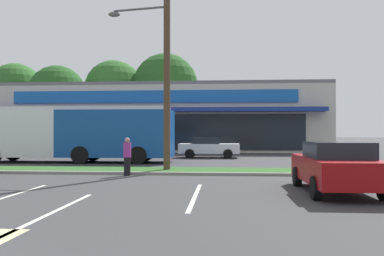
{
  "coord_description": "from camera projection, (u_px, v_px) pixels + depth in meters",
  "views": [
    {
      "loc": [
        4.68,
        -3.75,
        1.83
      ],
      "look_at": [
        2.96,
        18.1,
        2.01
      ],
      "focal_mm": 37.2,
      "sensor_mm": 36.0,
      "label": 1
    }
  ],
  "objects": [
    {
      "name": "grass_median",
      "position": [
        120.0,
        170.0,
        18.05
      ],
      "size": [
        56.0,
        2.2,
        0.12
      ],
      "primitive_type": "cube",
      "color": "#2D5B23",
      "rests_on": "ground_plane"
    },
    {
      "name": "curb_lip",
      "position": [
        113.0,
        173.0,
        16.83
      ],
      "size": [
        56.0,
        0.24,
        0.12
      ],
      "primitive_type": "cube",
      "color": "gray",
      "rests_on": "ground_plane"
    },
    {
      "name": "parking_stripe_1",
      "position": [
        7.0,
        197.0,
        11.06
      ],
      "size": [
        0.12,
        4.8,
        0.01
      ],
      "primitive_type": "cube",
      "color": "silver",
      "rests_on": "ground_plane"
    },
    {
      "name": "parking_stripe_2",
      "position": [
        55.0,
        211.0,
        9.07
      ],
      "size": [
        0.12,
        4.8,
        0.01
      ],
      "primitive_type": "cube",
      "color": "silver",
      "rests_on": "ground_plane"
    },
    {
      "name": "parking_stripe_3",
      "position": [
        195.0,
        196.0,
        11.23
      ],
      "size": [
        0.12,
        4.8,
        0.01
      ],
      "primitive_type": "cube",
      "color": "silver",
      "rests_on": "ground_plane"
    },
    {
      "name": "storefront_building",
      "position": [
        162.0,
        119.0,
        39.4
      ],
      "size": [
        30.89,
        11.91,
        6.18
      ],
      "color": "#BCB7AD",
      "rests_on": "ground_plane"
    },
    {
      "name": "tree_far_left",
      "position": [
        16.0,
        91.0,
        52.15
      ],
      "size": [
        7.11,
        7.11,
        10.76
      ],
      "color": "#473323",
      "rests_on": "ground_plane"
    },
    {
      "name": "tree_left",
      "position": [
        57.0,
        94.0,
        47.52
      ],
      "size": [
        6.75,
        6.75,
        9.71
      ],
      "color": "#473323",
      "rests_on": "ground_plane"
    },
    {
      "name": "tree_mid_left",
      "position": [
        114.0,
        90.0,
        51.7
      ],
      "size": [
        7.61,
        7.61,
        11.07
      ],
      "color": "#473323",
      "rests_on": "ground_plane"
    },
    {
      "name": "tree_mid",
      "position": [
        165.0,
        86.0,
        50.61
      ],
      "size": [
        8.26,
        8.26,
        11.75
      ],
      "color": "#473323",
      "rests_on": "ground_plane"
    },
    {
      "name": "utility_pole",
      "position": [
        164.0,
        50.0,
        17.93
      ],
      "size": [
        3.12,
        2.39,
        10.35
      ],
      "color": "#4C3826",
      "rests_on": "ground_plane"
    },
    {
      "name": "city_bus",
      "position": [
        72.0,
        132.0,
        23.49
      ],
      "size": [
        12.03,
        2.87,
        3.25
      ],
      "rotation": [
        0.0,
        0.0,
        3.16
      ],
      "color": "#144793",
      "rests_on": "ground_plane"
    },
    {
      "name": "car_0",
      "position": [
        336.0,
        166.0,
        11.82
      ],
      "size": [
        1.98,
        4.36,
        1.52
      ],
      "rotation": [
        0.0,
        0.0,
        1.57
      ],
      "color": "maroon",
      "rests_on": "ground_plane"
    },
    {
      "name": "car_2",
      "position": [
        209.0,
        147.0,
        27.57
      ],
      "size": [
        4.15,
        1.97,
        1.39
      ],
      "color": "silver",
      "rests_on": "ground_plane"
    },
    {
      "name": "car_3",
      "position": [
        64.0,
        145.0,
        30.61
      ],
      "size": [
        4.31,
        1.88,
        1.4
      ],
      "rotation": [
        0.0,
        0.0,
        3.14
      ],
      "color": "slate",
      "rests_on": "ground_plane"
    },
    {
      "name": "pedestrian_by_pole",
      "position": [
        127.0,
        157.0,
        16.38
      ],
      "size": [
        0.32,
        0.32,
        1.57
      ],
      "rotation": [
        0.0,
        0.0,
        4.39
      ],
      "color": "black",
      "rests_on": "ground_plane"
    }
  ]
}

